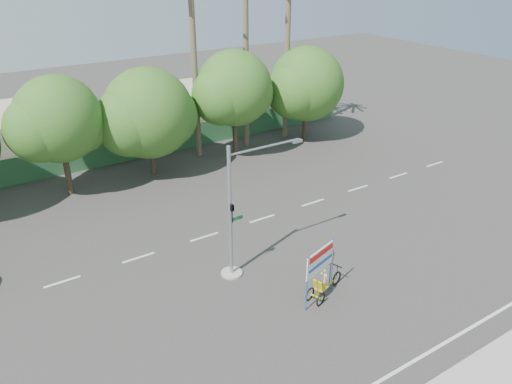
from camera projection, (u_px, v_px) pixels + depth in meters
ground at (319, 299)px, 23.78m from camera, size 120.00×120.00×0.00m
fence at (148, 145)px, 39.58m from camera, size 38.00×0.08×2.00m
building_right at (210, 106)px, 46.51m from camera, size 14.00×8.00×3.60m
tree_left at (58, 122)px, 31.73m from camera, size 6.66×5.60×8.07m
tree_center at (148, 116)px, 34.90m from camera, size 7.62×6.40×7.85m
tree_right at (234, 91)px, 37.96m from camera, size 6.90×5.80×8.36m
tree_far_right at (306, 86)px, 41.61m from camera, size 7.38×6.20×7.94m
palm_tall at (246, 15)px, 37.78m from camera, size 3.73×3.79×17.45m
palm_mid at (288, 26)px, 40.19m from camera, size 3.73×3.79×15.45m
palm_short at (193, 42)px, 36.30m from camera, size 3.73×3.79×14.45m
traffic_signal at (236, 223)px, 24.44m from camera, size 4.72×1.10×7.00m
trike_billboard at (322, 276)px, 23.37m from camera, size 2.95×1.22×3.00m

